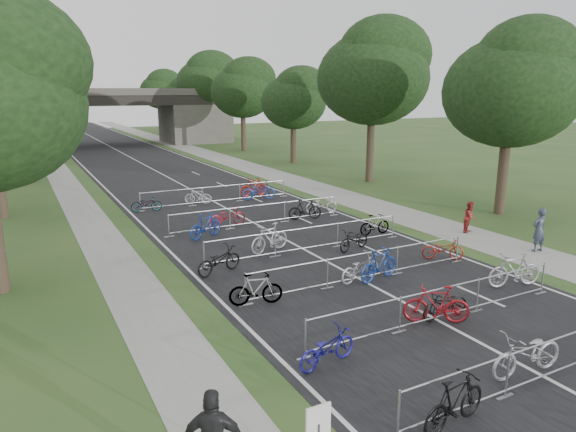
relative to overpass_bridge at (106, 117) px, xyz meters
name	(u,v)px	position (x,y,z in m)	size (l,w,h in m)	color
road	(134,159)	(0.00, -15.00, -3.53)	(11.00, 140.00, 0.01)	black
sidewalk_right	(209,155)	(8.00, -15.00, -3.53)	(3.00, 140.00, 0.01)	gray
sidewalk_left	(53,164)	(-7.50, -15.00, -3.53)	(2.00, 140.00, 0.01)	gray
lane_markings	(134,159)	(0.00, -15.00, -3.53)	(0.12, 140.00, 0.00)	silver
overpass_bridge	(106,117)	(0.00, 0.00, 0.00)	(31.00, 8.00, 7.05)	#474540
tree_right_0	(514,86)	(13.11, -49.07, 3.39)	(7.17, 7.17, 10.93)	#33261C
tree_right_1	(375,74)	(13.11, -37.07, 4.37)	(8.18, 8.18, 12.47)	#33261C
tree_right_2	(295,99)	(13.11, -25.07, 2.41)	(6.16, 6.16, 9.39)	#33261C
tree_right_3	(244,89)	(13.11, -13.07, 3.39)	(7.17, 7.17, 10.93)	#33261C
tree_right_4	(208,82)	(13.11, -1.07, 4.37)	(8.18, 8.18, 12.47)	#33261C
tree_right_5	(182,96)	(13.11, 10.93, 2.41)	(6.16, 6.16, 9.39)	#33261C
tree_left_6	(1,93)	(-11.39, 22.93, 2.96)	(6.72, 6.72, 10.25)	#33261C
tree_right_6	(161,90)	(13.11, 22.93, 3.39)	(7.17, 7.17, 10.93)	#33261C
barrier_row_1	(552,359)	(0.00, -61.40, -2.99)	(9.70, 0.08, 1.10)	#9EA1A6
barrier_row_2	(441,304)	(0.00, -57.80, -2.99)	(9.70, 0.08, 1.10)	#9EA1A6
barrier_row_3	(364,267)	(0.00, -54.00, -2.99)	(9.70, 0.08, 1.10)	#9EA1A6
barrier_row_4	(307,239)	(0.00, -50.00, -2.99)	(9.70, 0.08, 1.10)	#9EA1A6
barrier_row_5	(258,215)	(0.00, -45.00, -2.99)	(9.70, 0.08, 1.10)	#9EA1A6
barrier_row_6	(217,195)	(0.00, -39.00, -2.99)	(9.70, 0.08, 1.10)	#9EA1A6
bike_4	(455,403)	(-3.34, -61.62, -2.97)	(0.53, 1.88, 1.13)	black
bike_5	(528,354)	(-0.32, -60.99, -2.97)	(0.74, 2.14, 1.12)	#A19FA7
bike_8	(327,348)	(-4.30, -58.34, -3.06)	(0.62, 1.79, 0.94)	navy
bike_9	(436,305)	(-0.19, -57.82, -2.95)	(0.55, 1.94, 1.16)	maroon
bike_10	(446,305)	(0.28, -57.73, -3.09)	(0.59, 1.70, 0.89)	black
bike_11	(515,270)	(4.30, -56.93, -2.92)	(0.58, 2.05, 1.23)	#97959C
bike_12	(256,290)	(-4.30, -54.12, -3.01)	(0.49, 1.74, 1.04)	#9EA1A6
bike_13	(360,268)	(-0.09, -53.92, -3.04)	(0.65, 1.86, 0.98)	#A5A5AD
bike_14	(379,265)	(0.53, -54.21, -2.94)	(0.56, 1.97, 1.18)	navy
bike_15	(443,249)	(4.30, -53.52, -3.09)	(0.58, 1.67, 0.88)	maroon
bike_16	(219,260)	(-4.30, -50.82, -3.02)	(0.68, 1.96, 1.03)	black
bike_17	(270,238)	(-1.46, -49.33, -2.92)	(0.58, 2.05, 1.23)	#96979C
bike_18	(354,240)	(1.86, -50.80, -3.06)	(0.62, 1.79, 0.94)	black
bike_19	(375,225)	(4.14, -49.25, -3.04)	(0.47, 1.65, 0.99)	#9EA1A6
bike_20	(205,226)	(-3.14, -45.99, -2.95)	(0.55, 1.95, 1.17)	navy
bike_21	(227,216)	(-1.46, -44.46, -3.01)	(0.69, 1.99, 1.04)	maroon
bike_22	(305,210)	(2.71, -45.08, -2.99)	(0.51, 1.81, 1.08)	black
bike_23	(322,204)	(4.30, -44.19, -3.04)	(0.65, 1.86, 0.98)	#BAB8C1
bike_24	(146,204)	(-4.30, -39.22, -3.09)	(0.58, 1.67, 0.88)	#9EA1A6
bike_25	(198,196)	(-1.08, -38.72, -3.04)	(0.46, 1.63, 0.98)	#A5A5AD
bike_26	(259,191)	(2.77, -39.15, -2.97)	(0.74, 2.13, 1.12)	navy
bike_27	(253,187)	(2.87, -38.06, -2.93)	(0.56, 1.99, 1.20)	maroon
pedestrian_a	(539,230)	(8.67, -54.61, -2.59)	(0.69, 0.45, 1.89)	#2F3747
pedestrian_b	(470,217)	(8.45, -51.06, -2.77)	(0.74, 0.58, 1.52)	maroon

